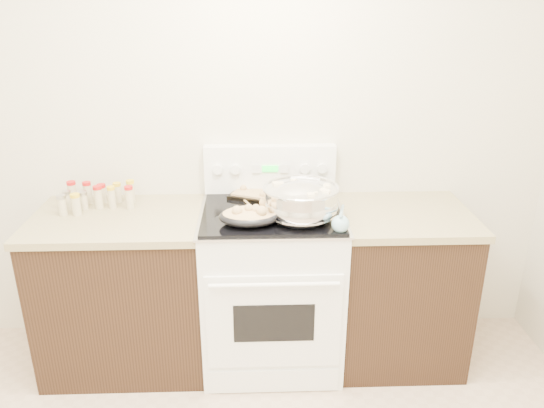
{
  "coord_description": "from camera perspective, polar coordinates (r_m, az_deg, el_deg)",
  "views": [
    {
      "loc": [
        0.26,
        -1.23,
        2.03
      ],
      "look_at": [
        0.35,
        1.37,
        1.0
      ],
      "focal_mm": 35.0,
      "sensor_mm": 36.0,
      "label": 1
    }
  ],
  "objects": [
    {
      "name": "room_shell",
      "position": [
        1.3,
        -13.54,
        6.39
      ],
      "size": [
        4.1,
        3.6,
        2.75
      ],
      "color": "beige",
      "rests_on": "ground"
    },
    {
      "name": "mixing_bowl",
      "position": [
        2.73,
        3.12,
        0.17
      ],
      "size": [
        0.46,
        0.46,
        0.23
      ],
      "color": "silver",
      "rests_on": "kitchen_range"
    },
    {
      "name": "spice_jars",
      "position": [
        3.11,
        -18.53,
        0.74
      ],
      "size": [
        0.39,
        0.24,
        0.13
      ],
      "color": "#BFB28C",
      "rests_on": "counter_left"
    },
    {
      "name": "roasting_pan",
      "position": [
        2.68,
        -2.41,
        -1.2
      ],
      "size": [
        0.31,
        0.22,
        0.12
      ],
      "color": "black",
      "rests_on": "kitchen_range"
    },
    {
      "name": "counter_right",
      "position": [
        3.19,
        13.32,
        -8.44
      ],
      "size": [
        0.73,
        0.67,
        0.92
      ],
      "color": "black",
      "rests_on": "ground"
    },
    {
      "name": "baking_sheet",
      "position": [
        3.05,
        -0.67,
        1.14
      ],
      "size": [
        0.44,
        0.38,
        0.06
      ],
      "color": "black",
      "rests_on": "kitchen_range"
    },
    {
      "name": "kitchen_range",
      "position": [
        3.07,
        -0.04,
        -8.51
      ],
      "size": [
        0.78,
        0.73,
        1.22
      ],
      "color": "white",
      "rests_on": "ground"
    },
    {
      "name": "blue_ladle",
      "position": [
        2.64,
        7.39,
        -2.0
      ],
      "size": [
        0.1,
        0.29,
        0.11
      ],
      "color": "#84B2C4",
      "rests_on": "kitchen_range"
    },
    {
      "name": "wooden_spoon",
      "position": [
        2.87,
        -3.07,
        -0.45
      ],
      "size": [
        0.11,
        0.24,
        0.04
      ],
      "color": "#9F7A48",
      "rests_on": "kitchen_range"
    },
    {
      "name": "counter_left",
      "position": [
        3.17,
        -15.39,
        -8.87
      ],
      "size": [
        0.93,
        0.67,
        0.92
      ],
      "color": "black",
      "rests_on": "ground"
    }
  ]
}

